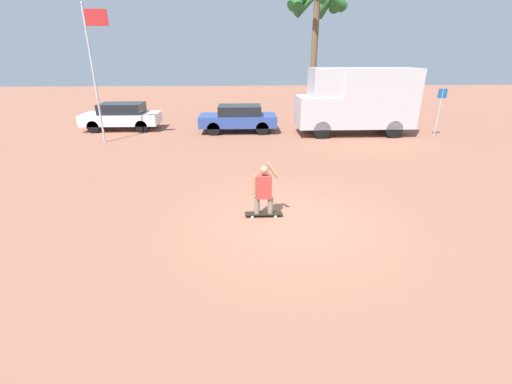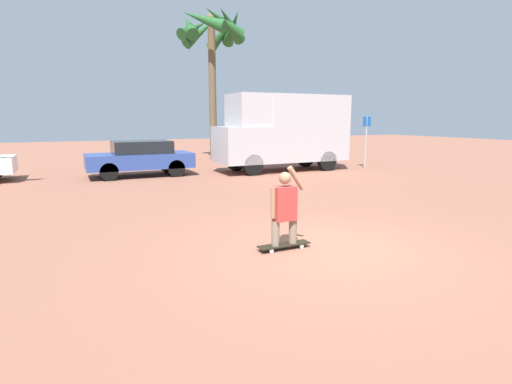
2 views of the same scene
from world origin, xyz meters
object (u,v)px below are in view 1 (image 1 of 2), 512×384
at_px(skateboard, 264,214).
at_px(camper_van, 358,99).
at_px(person_skateboarder, 264,188).
at_px(flagpole, 94,65).
at_px(palm_tree_near_van, 318,4).
at_px(parked_car_white, 122,116).
at_px(street_sign, 440,106).
at_px(parked_car_blue, 238,118).

distance_m(skateboard, camper_van, 11.07).
relative_size(person_skateboarder, flagpole, 0.23).
bearing_deg(palm_tree_near_van, person_skateboarder, -105.28).
relative_size(camper_van, parked_car_white, 1.44).
relative_size(camper_van, palm_tree_near_van, 0.72).
bearing_deg(person_skateboarder, flagpole, 129.69).
bearing_deg(street_sign, flagpole, -178.68).
bearing_deg(person_skateboarder, camper_van, 60.63).
bearing_deg(person_skateboarder, parked_car_blue, 93.70).
height_order(parked_car_blue, parked_car_white, parked_car_white).
xyz_separation_m(skateboard, street_sign, (9.17, 8.68, 1.44)).
height_order(parked_car_blue, flagpole, flagpole).
height_order(camper_van, street_sign, camper_van).
bearing_deg(parked_car_blue, street_sign, -9.76).
bearing_deg(parked_car_white, skateboard, -57.98).
height_order(person_skateboarder, camper_van, camper_van).
xyz_separation_m(person_skateboarder, parked_car_white, (-7.03, 11.24, -0.02)).
height_order(flagpole, street_sign, flagpole).
bearing_deg(flagpole, skateboard, -50.31).
bearing_deg(parked_car_white, person_skateboarder, -57.98).
bearing_deg(street_sign, parked_car_white, 171.02).
xyz_separation_m(parked_car_blue, palm_tree_near_van, (4.97, 5.35, 5.99)).
xyz_separation_m(parked_car_blue, street_sign, (9.84, -1.69, 0.76)).
relative_size(parked_car_blue, flagpole, 0.68).
relative_size(skateboard, flagpole, 0.16).
distance_m(parked_car_blue, parked_car_white, 6.42).
distance_m(palm_tree_near_van, flagpole, 13.82).
xyz_separation_m(skateboard, camper_van, (5.36, 9.53, 1.69)).
distance_m(person_skateboarder, flagpole, 11.13).
bearing_deg(person_skateboarder, skateboard, 0.00).
relative_size(skateboard, palm_tree_near_van, 0.12).
relative_size(person_skateboarder, parked_car_white, 0.34).
bearing_deg(parked_car_blue, skateboard, -86.29).
relative_size(person_skateboarder, palm_tree_near_van, 0.17).
relative_size(parked_car_white, palm_tree_near_van, 0.50).
bearing_deg(camper_van, palm_tree_near_van, 99.78).
bearing_deg(street_sign, parked_car_blue, 170.24).
relative_size(palm_tree_near_van, street_sign, 3.44).
xyz_separation_m(camper_van, street_sign, (3.80, -0.85, -0.25)).
xyz_separation_m(flagpole, street_sign, (16.07, 0.37, -1.93)).
xyz_separation_m(camper_van, parked_car_white, (-12.39, 1.71, -1.01)).
height_order(person_skateboarder, flagpole, flagpole).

